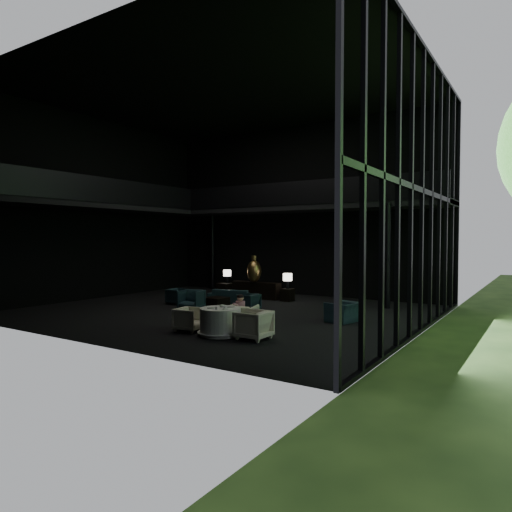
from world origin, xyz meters
The scene contains 35 objects.
floor centered at (0.00, 0.00, 0.00)m, with size 14.00×12.00×0.02m, color black.
ceiling centered at (0.00, 0.00, 8.00)m, with size 14.00×12.00×0.02m, color black.
wall_back centered at (0.00, 6.00, 4.00)m, with size 14.00×0.04×8.00m, color black.
wall_front centered at (0.00, -6.00, 4.00)m, with size 14.00×0.04×8.00m, color black.
wall_left centered at (-7.00, 0.00, 4.00)m, with size 0.04×12.00×8.00m, color black.
curtain_wall centered at (6.95, 0.00, 4.00)m, with size 0.20×12.00×8.00m, color black, non-canonical shape.
mezzanine_left centered at (-6.00, 0.00, 4.00)m, with size 2.00×12.00×0.25m, color black.
mezzanine_back centered at (1.00, 5.00, 4.00)m, with size 12.00×2.00×0.25m, color black.
railing_left centered at (-5.00, 0.00, 4.60)m, with size 0.06×12.00×1.00m, color black.
railing_back centered at (1.00, 4.00, 4.60)m, with size 12.00×0.06×1.00m, color black.
column_nw centered at (-5.00, 5.70, 2.00)m, with size 0.24×0.24×4.00m, color black.
column_ne centered at (4.80, 4.00, 2.00)m, with size 0.24×0.24×4.00m, color black.
console centered at (-0.96, 3.73, 0.36)m, with size 2.28×0.52×0.73m, color black.
bronze_urn centered at (-0.96, 3.53, 1.23)m, with size 0.63×0.63×1.18m.
side_table_left centered at (-2.56, 3.48, 0.30)m, with size 0.55×0.55×0.61m, color black.
table_lamp_left centered at (-2.56, 3.71, 1.04)m, with size 0.36×0.36×0.60m.
side_table_right centered at (0.64, 3.66, 0.26)m, with size 0.48×0.48×0.53m, color black.
table_lamp_right centered at (0.64, 3.69, 0.99)m, with size 0.39×0.39×0.65m.
sofa centered at (-0.91, 1.88, 0.38)m, with size 1.94×0.57×0.76m, color black.
lounge_armchair_west centered at (-2.69, 0.45, 0.31)m, with size 0.60×0.56×0.62m, color #213C46.
lounge_armchair_east centered at (0.69, 0.63, 0.31)m, with size 0.60×0.56×0.62m, color #2B4549.
lounge_armchair_south centered at (-1.20, -0.39, 0.43)m, with size 0.84×0.79×0.86m, color #233641.
window_armchair centered at (4.51, 0.32, 0.39)m, with size 0.89×0.58×0.78m, color black.
coffee_table centered at (-0.97, 0.83, 0.18)m, with size 0.79×0.79×0.35m, color black.
dining_table centered at (2.41, -3.35, 0.33)m, with size 1.27×1.27×0.75m.
dining_chair_north centered at (2.53, -2.47, 0.43)m, with size 0.84×0.79×0.86m, color #B9B194.
dining_chair_east centered at (3.45, -3.28, 0.46)m, with size 0.88×0.83×0.91m, color tan.
dining_chair_west centered at (1.31, -3.37, 0.35)m, with size 0.68×0.64×0.70m, color #BEBA9B.
child centered at (2.47, -2.48, 0.74)m, with size 0.28×0.28×0.59m.
plate_a centered at (2.24, -3.52, 0.76)m, with size 0.25×0.25×0.02m, color white.
plate_b centered at (2.58, -3.08, 0.76)m, with size 0.24×0.24×0.02m, color white.
saucer centered at (2.67, -3.48, 0.76)m, with size 0.16×0.16×0.01m, color white.
coffee_cup centered at (2.61, -3.41, 0.79)m, with size 0.09×0.09×0.07m, color white.
cereal_bowl centered at (2.36, -3.20, 0.79)m, with size 0.15×0.15×0.08m, color white.
cream_pot centered at (2.47, -3.61, 0.79)m, with size 0.06×0.06×0.07m, color #99999E.
Camera 1 is at (9.97, -13.30, 2.66)m, focal length 32.00 mm.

